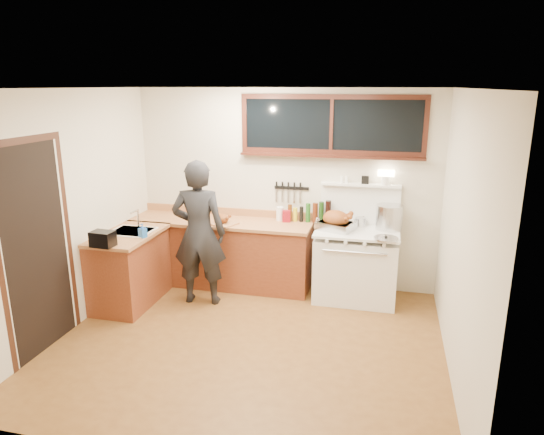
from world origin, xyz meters
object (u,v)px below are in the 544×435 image
(vintage_stove, at_px, (356,263))
(roast_turkey, at_px, (336,222))
(man, at_px, (199,233))
(cutting_board, at_px, (222,220))

(vintage_stove, xyz_separation_m, roast_turkey, (-0.26, -0.04, 0.53))
(man, relative_size, cutting_board, 4.03)
(cutting_board, relative_size, roast_turkey, 0.86)
(man, height_order, roast_turkey, man)
(vintage_stove, height_order, roast_turkey, vintage_stove)
(vintage_stove, bearing_deg, roast_turkey, -171.42)
(cutting_board, bearing_deg, vintage_stove, 4.66)
(vintage_stove, bearing_deg, cutting_board, -175.34)
(vintage_stove, relative_size, roast_turkey, 3.13)
(vintage_stove, xyz_separation_m, cutting_board, (-1.72, -0.14, 0.48))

